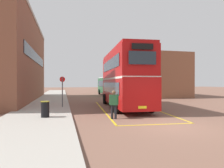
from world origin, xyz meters
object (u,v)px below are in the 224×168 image
(double_decker_bus, at_px, (124,78))
(bus_stop_sign, at_px, (62,89))
(litter_bin, at_px, (45,109))
(pedestrian_boarding, at_px, (114,102))
(single_deck_bus, at_px, (110,85))

(double_decker_bus, height_order, bus_stop_sign, double_decker_bus)
(litter_bin, distance_m, bus_stop_sign, 4.94)
(pedestrian_boarding, bearing_deg, double_decker_bus, 66.46)
(pedestrian_boarding, xyz_separation_m, bus_stop_sign, (-2.92, 5.46, 0.68))
(single_deck_bus, height_order, bus_stop_sign, single_deck_bus)
(pedestrian_boarding, bearing_deg, litter_bin, 169.46)
(litter_bin, bearing_deg, double_decker_bus, 35.11)
(litter_bin, bearing_deg, single_deck_bus, 67.36)
(single_deck_bus, distance_m, bus_stop_sign, 17.44)
(double_decker_bus, distance_m, single_deck_bus, 16.43)
(single_deck_bus, xyz_separation_m, bus_stop_sign, (-7.58, -15.70, -0.01))
(single_deck_bus, relative_size, pedestrian_boarding, 5.45)
(single_deck_bus, xyz_separation_m, pedestrian_boarding, (-4.66, -21.16, -0.68))
(single_deck_bus, distance_m, pedestrian_boarding, 21.68)
(double_decker_bus, height_order, pedestrian_boarding, double_decker_bus)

